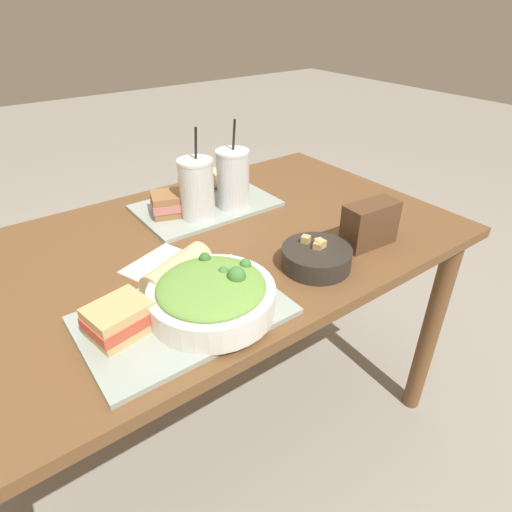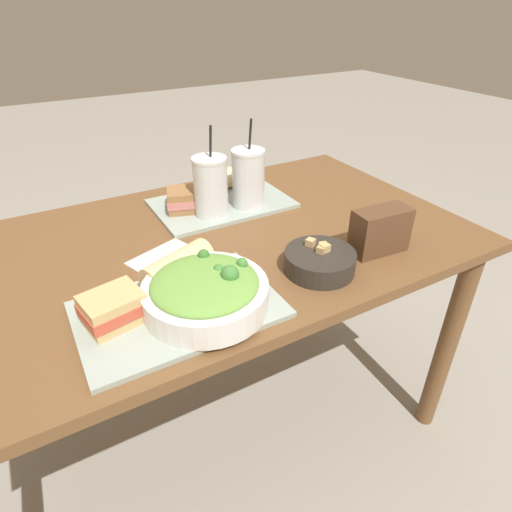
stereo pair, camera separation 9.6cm
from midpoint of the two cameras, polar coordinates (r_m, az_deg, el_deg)
The scene contains 14 objects.
ground_plane at distance 1.68m, azimuth -2.83°, elevation -21.17°, with size 12.00×12.00×0.00m, color gray.
dining_table at distance 1.22m, azimuth -3.65°, elevation -2.11°, with size 1.43×0.84×0.76m.
tray_near at distance 0.91m, azimuth -7.29°, elevation -7.20°, with size 0.41×0.27×0.01m.
tray_far at distance 1.36m, azimuth -2.57°, elevation 6.97°, with size 0.41×0.27×0.01m.
salad_bowl at distance 0.88m, azimuth -3.62°, elevation -4.82°, with size 0.26×0.26×0.10m.
soup_bowl at distance 1.04m, azimuth 11.14°, elevation -0.69°, with size 0.17×0.17×0.07m.
sandwich_near at distance 0.88m, azimuth -15.57°, elevation -6.86°, with size 0.13×0.11×0.06m.
baguette_near at distance 0.98m, azimuth -7.52°, elevation -1.42°, with size 0.19×0.13×0.07m.
sandwich_far at distance 1.30m, azimuth -7.21°, elevation 7.42°, with size 0.14×0.13×0.06m.
baguette_far at distance 1.44m, azimuth -2.95°, elevation 10.18°, with size 0.13×0.08×0.07m.
drink_cup_dark at distance 1.25m, azimuth -3.84°, elevation 8.92°, with size 0.10×0.10×0.26m.
drink_cup_red at distance 1.30m, azimuth 1.12°, elevation 10.03°, with size 0.10×0.10×0.26m.
chip_bag at distance 1.15m, azimuth 18.58°, elevation 3.14°, with size 0.15×0.08×0.12m.
napkin_folded at distance 1.10m, azimuth -9.59°, elevation -0.37°, with size 0.20×0.17×0.00m.
Camera 2 is at (-0.39, -0.94, 1.34)m, focal length 30.00 mm.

